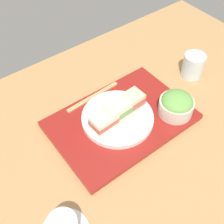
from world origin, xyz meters
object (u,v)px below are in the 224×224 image
object	(u,v)px
sandwich_plate	(118,118)
sandwich_middle	(118,111)
salad_bowl	(176,104)
chopsticks_pair	(93,97)
drinking_glass	(193,65)
sandwich_near	(131,101)
sandwich_far	(104,121)

from	to	relation	value
sandwich_plate	sandwich_middle	size ratio (longest dim) A/B	2.78
salad_bowl	chopsticks_pair	size ratio (longest dim) A/B	0.53
sandwich_plate	sandwich_middle	distance (cm)	3.59
chopsticks_pair	drinking_glass	xyz separation A→B (cm)	(-38.14, 11.23, 2.24)
sandwich_near	chopsticks_pair	bearing A→B (deg)	-62.24
sandwich_far	drinking_glass	bearing A→B (deg)	-176.79
sandwich_near	sandwich_middle	bearing A→B (deg)	5.53
sandwich_near	sandwich_far	size ratio (longest dim) A/B	1.02
sandwich_far	chopsticks_pair	bearing A→B (deg)	-110.92
sandwich_middle	salad_bowl	distance (cm)	19.41
sandwich_near	drinking_glass	bearing A→B (deg)	-177.66
sandwich_near	sandwich_middle	xyz separation A→B (cm)	(5.91, 0.57, 0.11)
sandwich_near	chopsticks_pair	distance (cm)	14.70
sandwich_middle	sandwich_far	world-z (taller)	sandwich_middle
sandwich_middle	sandwich_far	xyz separation A→B (cm)	(5.91, 0.57, -0.44)
sandwich_middle	chopsticks_pair	xyz separation A→B (cm)	(0.68, -13.09, -4.12)
sandwich_near	sandwich_middle	world-z (taller)	sandwich_middle
sandwich_plate	sandwich_near	xyz separation A→B (cm)	(-5.91, -0.57, 3.49)
sandwich_near	salad_bowl	bearing A→B (deg)	139.63
salad_bowl	chopsticks_pair	xyz separation A→B (cm)	(17.86, -22.10, -3.48)
sandwich_near	drinking_glass	distance (cm)	31.63
sandwich_plate	salad_bowl	xyz separation A→B (cm)	(-17.18, 9.01, 2.95)
sandwich_plate	sandwich_far	world-z (taller)	sandwich_far
salad_bowl	drinking_glass	bearing A→B (deg)	-151.80
sandwich_near	drinking_glass	size ratio (longest dim) A/B	0.93
sandwich_plate	chopsticks_pair	bearing A→B (deg)	-87.01
sandwich_plate	sandwich_near	world-z (taller)	sandwich_near
salad_bowl	chopsticks_pair	distance (cm)	28.63
sandwich_middle	salad_bowl	bearing A→B (deg)	152.32
drinking_glass	sandwich_far	bearing A→B (deg)	3.21
sandwich_plate	drinking_glass	xyz separation A→B (cm)	(-37.46, -1.86, 1.71)
salad_bowl	drinking_glass	size ratio (longest dim) A/B	1.26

